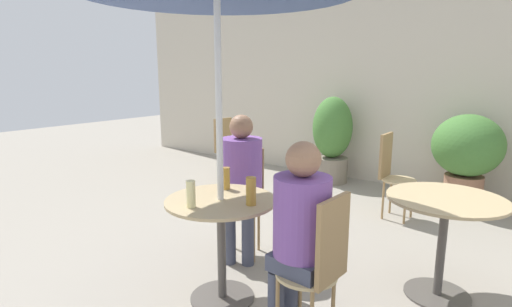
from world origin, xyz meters
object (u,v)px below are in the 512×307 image
(bistro_chair_1, at_px, (245,192))
(potted_plant_0, at_px, (332,137))
(cafe_table_near, at_px, (221,226))
(beer_glass_0, at_px, (226,178))
(beer_glass_1, at_px, (191,194))
(beer_glass_2, at_px, (251,191))
(seated_person_0, at_px, (300,225))
(cafe_table_far, at_px, (444,223))
(bistro_chair_2, at_px, (391,169))
(bistro_chair_0, at_px, (320,260))
(seated_person_1, at_px, (241,176))
(bistro_chair_4, at_px, (226,145))
(potted_plant_1, at_px, (467,152))

(bistro_chair_1, bearing_deg, potted_plant_0, 73.05)
(cafe_table_near, xyz_separation_m, beer_glass_0, (-0.13, 0.20, 0.28))
(beer_glass_1, height_order, beer_glass_2, beer_glass_2)
(seated_person_0, height_order, beer_glass_1, seated_person_0)
(beer_glass_0, distance_m, beer_glass_2, 0.40)
(cafe_table_near, distance_m, cafe_table_far, 1.55)
(bistro_chair_2, bearing_deg, potted_plant_0, 52.40)
(seated_person_0, xyz_separation_m, beer_glass_0, (-0.77, 0.24, 0.10))
(bistro_chair_0, distance_m, potted_plant_0, 3.67)
(bistro_chair_2, distance_m, seated_person_0, 2.40)
(seated_person_1, distance_m, beer_glass_1, 0.86)
(bistro_chair_1, bearing_deg, bistro_chair_4, 108.68)
(beer_glass_0, relative_size, beer_glass_1, 0.93)
(potted_plant_0, bearing_deg, bistro_chair_4, -142.21)
(bistro_chair_1, distance_m, potted_plant_1, 2.82)
(beer_glass_1, bearing_deg, potted_plant_0, 101.93)
(beer_glass_1, bearing_deg, beer_glass_0, 101.30)
(bistro_chair_1, height_order, bistro_chair_4, same)
(bistro_chair_2, bearing_deg, bistro_chair_0, -169.79)
(potted_plant_0, bearing_deg, cafe_table_far, -49.14)
(bistro_chair_0, bearing_deg, cafe_table_near, -90.00)
(seated_person_1, distance_m, potted_plant_0, 2.73)
(bistro_chair_0, relative_size, bistro_chair_4, 1.00)
(bistro_chair_1, xyz_separation_m, potted_plant_1, (1.33, 2.48, 0.12))
(potted_plant_1, bearing_deg, potted_plant_0, 177.38)
(bistro_chair_2, relative_size, seated_person_1, 0.75)
(cafe_table_near, xyz_separation_m, beer_glass_1, (-0.04, -0.24, 0.28))
(cafe_table_far, distance_m, seated_person_0, 1.16)
(bistro_chair_2, xyz_separation_m, bistro_chair_4, (-2.38, -0.01, 0.00))
(bistro_chair_1, height_order, potted_plant_1, potted_plant_1)
(cafe_table_near, relative_size, bistro_chair_0, 0.81)
(bistro_chair_1, distance_m, seated_person_0, 1.26)
(cafe_table_near, xyz_separation_m, seated_person_1, (-0.29, 0.58, 0.19))
(seated_person_1, height_order, potted_plant_0, seated_person_1)
(cafe_table_near, height_order, seated_person_1, seated_person_1)
(beer_glass_0, height_order, beer_glass_1, beer_glass_1)
(bistro_chair_2, distance_m, beer_glass_1, 2.63)
(bistro_chair_0, height_order, seated_person_1, seated_person_1)
(bistro_chair_1, relative_size, seated_person_1, 0.75)
(beer_glass_1, bearing_deg, potted_plant_1, 73.42)
(bistro_chair_0, xyz_separation_m, bistro_chair_2, (-0.40, 2.39, 0.00))
(cafe_table_near, relative_size, beer_glass_1, 4.32)
(bistro_chair_1, xyz_separation_m, seated_person_0, (1.00, -0.75, 0.17))
(cafe_table_far, xyz_separation_m, bistro_chair_1, (-1.57, -0.25, -0.01))
(bistro_chair_0, bearing_deg, bistro_chair_4, -127.10)
(bistro_chair_0, bearing_deg, bistro_chair_2, -166.99)
(bistro_chair_1, bearing_deg, seated_person_0, -63.32)
(potted_plant_1, bearing_deg, bistro_chair_4, -163.93)
(beer_glass_0, bearing_deg, beer_glass_2, -25.27)
(bistro_chair_4, bearing_deg, bistro_chair_1, -125.34)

